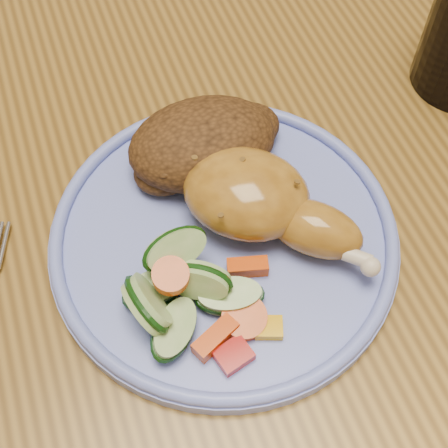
% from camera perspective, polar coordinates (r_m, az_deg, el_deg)
% --- Properties ---
extents(ground, '(4.00, 4.00, 0.00)m').
position_cam_1_polar(ground, '(1.20, -0.58, -16.85)').
color(ground, brown).
rests_on(ground, ground).
extents(dining_table, '(0.90, 1.40, 0.75)m').
position_cam_1_polar(dining_table, '(0.58, -1.15, 0.56)').
color(dining_table, brown).
rests_on(dining_table, ground).
extents(plate, '(0.26, 0.26, 0.01)m').
position_cam_1_polar(plate, '(0.46, -0.00, -1.37)').
color(plate, '#6D7EDC').
rests_on(plate, dining_table).
extents(plate_rim, '(0.25, 0.25, 0.01)m').
position_cam_1_polar(plate_rim, '(0.45, -0.00, -0.67)').
color(plate_rim, '#6D7EDC').
rests_on(plate_rim, plate).
extents(chicken_leg, '(0.14, 0.15, 0.05)m').
position_cam_1_polar(chicken_leg, '(0.45, 3.55, 2.03)').
color(chicken_leg, '#AD7624').
rests_on(chicken_leg, plate).
extents(rice_pilaf, '(0.12, 0.08, 0.05)m').
position_cam_1_polar(rice_pilaf, '(0.48, -1.73, 7.39)').
color(rice_pilaf, '#4A2C12').
rests_on(rice_pilaf, plate).
extents(vegetable_pile, '(0.11, 0.11, 0.05)m').
position_cam_1_polar(vegetable_pile, '(0.42, -3.36, -6.45)').
color(vegetable_pile, '#A50A05').
rests_on(vegetable_pile, plate).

